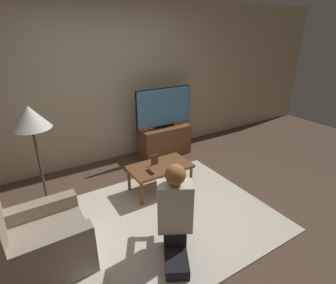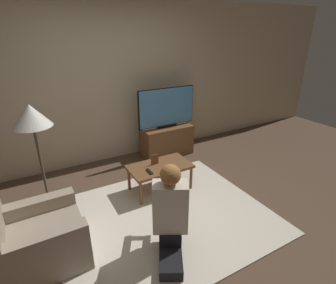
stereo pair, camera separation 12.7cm
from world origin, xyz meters
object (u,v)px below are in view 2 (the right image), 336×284
at_px(tv, 167,107).
at_px(floor_lamp, 32,121).
at_px(coffee_table, 160,168).
at_px(armchair, 33,240).
at_px(person_kneeling, 170,211).

xyz_separation_m(tv, floor_lamp, (-2.07, -0.56, 0.26)).
distance_m(coffee_table, armchair, 1.73).
distance_m(floor_lamp, person_kneeling, 1.88).
bearing_deg(armchair, person_kneeling, -112.69).
xyz_separation_m(floor_lamp, armchair, (-0.21, -0.97, -0.86)).
height_order(floor_lamp, person_kneeling, floor_lamp).
height_order(tv, person_kneeling, tv).
xyz_separation_m(coffee_table, armchair, (-1.64, -0.56, -0.06)).
relative_size(tv, coffee_table, 1.24).
bearing_deg(person_kneeling, tv, -89.96).
distance_m(tv, floor_lamp, 2.17).
xyz_separation_m(coffee_table, person_kneeling, (-0.43, -1.04, 0.15)).
bearing_deg(tv, coffee_table, -123.59).
height_order(armchair, person_kneeling, person_kneeling).
bearing_deg(armchair, floor_lamp, -13.21).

